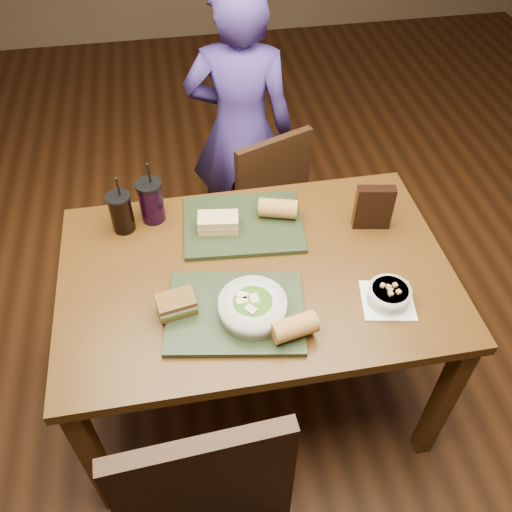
{
  "coord_description": "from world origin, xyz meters",
  "views": [
    {
      "loc": [
        -0.21,
        -1.19,
        2.09
      ],
      "look_at": [
        0.0,
        0.0,
        0.82
      ],
      "focal_mm": 38.0,
      "sensor_mm": 36.0,
      "label": 1
    }
  ],
  "objects_px": {
    "dining_table": "(256,288)",
    "tray_far": "(243,224)",
    "salad_bowl": "(253,306)",
    "chair_far": "(269,196)",
    "soup_bowl": "(389,295)",
    "sandwich_far": "(218,223)",
    "baguette_near": "(294,327)",
    "cup_cola": "(121,212)",
    "chip_bag": "(373,208)",
    "baguette_far": "(278,208)",
    "tray_near": "(236,312)",
    "sandwich_near": "(176,304)",
    "diner": "(240,130)",
    "cup_berry": "(151,201)"
  },
  "relations": [
    {
      "from": "chair_far",
      "to": "sandwich_far",
      "type": "relative_size",
      "value": 5.52
    },
    {
      "from": "tray_far",
      "to": "salad_bowl",
      "type": "height_order",
      "value": "salad_bowl"
    },
    {
      "from": "dining_table",
      "to": "chair_far",
      "type": "xyz_separation_m",
      "value": [
        0.19,
        0.71,
        -0.2
      ]
    },
    {
      "from": "chair_far",
      "to": "cup_cola",
      "type": "xyz_separation_m",
      "value": [
        -0.61,
        -0.42,
        0.36
      ]
    },
    {
      "from": "dining_table",
      "to": "cup_berry",
      "type": "height_order",
      "value": "cup_berry"
    },
    {
      "from": "sandwich_near",
      "to": "chip_bag",
      "type": "distance_m",
      "value": 0.77
    },
    {
      "from": "tray_far",
      "to": "salad_bowl",
      "type": "distance_m",
      "value": 0.42
    },
    {
      "from": "dining_table",
      "to": "tray_far",
      "type": "relative_size",
      "value": 3.1
    },
    {
      "from": "chair_far",
      "to": "tray_near",
      "type": "height_order",
      "value": "chair_far"
    },
    {
      "from": "cup_berry",
      "to": "chip_bag",
      "type": "height_order",
      "value": "cup_berry"
    },
    {
      "from": "cup_cola",
      "to": "chip_bag",
      "type": "xyz_separation_m",
      "value": [
        0.87,
        -0.14,
        0.01
      ]
    },
    {
      "from": "soup_bowl",
      "to": "cup_cola",
      "type": "height_order",
      "value": "cup_cola"
    },
    {
      "from": "chair_far",
      "to": "tray_near",
      "type": "distance_m",
      "value": 0.97
    },
    {
      "from": "chair_far",
      "to": "tray_near",
      "type": "relative_size",
      "value": 1.98
    },
    {
      "from": "chair_far",
      "to": "tray_near",
      "type": "xyz_separation_m",
      "value": [
        -0.28,
        -0.88,
        0.3
      ]
    },
    {
      "from": "chair_far",
      "to": "soup_bowl",
      "type": "height_order",
      "value": "chair_far"
    },
    {
      "from": "salad_bowl",
      "to": "dining_table",
      "type": "bearing_deg",
      "value": 76.92
    },
    {
      "from": "baguette_near",
      "to": "cup_cola",
      "type": "relative_size",
      "value": 0.58
    },
    {
      "from": "chair_far",
      "to": "baguette_near",
      "type": "height_order",
      "value": "baguette_near"
    },
    {
      "from": "baguette_near",
      "to": "baguette_far",
      "type": "distance_m",
      "value": 0.52
    },
    {
      "from": "salad_bowl",
      "to": "sandwich_far",
      "type": "distance_m",
      "value": 0.4
    },
    {
      "from": "baguette_near",
      "to": "sandwich_near",
      "type": "bearing_deg",
      "value": 155.67
    },
    {
      "from": "diner",
      "to": "tray_near",
      "type": "distance_m",
      "value": 1.12
    },
    {
      "from": "dining_table",
      "to": "sandwich_far",
      "type": "relative_size",
      "value": 8.64
    },
    {
      "from": "sandwich_near",
      "to": "soup_bowl",
      "type": "bearing_deg",
      "value": -5.69
    },
    {
      "from": "cup_berry",
      "to": "sandwich_near",
      "type": "bearing_deg",
      "value": -83.5
    },
    {
      "from": "tray_near",
      "to": "cup_cola",
      "type": "bearing_deg",
      "value": 126.39
    },
    {
      "from": "tray_near",
      "to": "tray_far",
      "type": "relative_size",
      "value": 1.0
    },
    {
      "from": "tray_far",
      "to": "baguette_far",
      "type": "bearing_deg",
      "value": 6.12
    },
    {
      "from": "chair_far",
      "to": "cup_cola",
      "type": "distance_m",
      "value": 0.83
    },
    {
      "from": "sandwich_near",
      "to": "cup_berry",
      "type": "xyz_separation_m",
      "value": [
        -0.05,
        0.45,
        0.04
      ]
    },
    {
      "from": "chair_far",
      "to": "cup_cola",
      "type": "height_order",
      "value": "cup_cola"
    },
    {
      "from": "chair_far",
      "to": "tray_far",
      "type": "bearing_deg",
      "value": -111.75
    },
    {
      "from": "tray_far",
      "to": "soup_bowl",
      "type": "bearing_deg",
      "value": -46.87
    },
    {
      "from": "dining_table",
      "to": "diner",
      "type": "relative_size",
      "value": 0.96
    },
    {
      "from": "baguette_far",
      "to": "tray_far",
      "type": "bearing_deg",
      "value": -173.88
    },
    {
      "from": "dining_table",
      "to": "baguette_near",
      "type": "bearing_deg",
      "value": -77.51
    },
    {
      "from": "baguette_near",
      "to": "diner",
      "type": "bearing_deg",
      "value": 88.62
    },
    {
      "from": "sandwich_near",
      "to": "sandwich_far",
      "type": "xyz_separation_m",
      "value": [
        0.17,
        0.34,
        0.0
      ]
    },
    {
      "from": "chair_far",
      "to": "sandwich_near",
      "type": "relative_size",
      "value": 6.51
    },
    {
      "from": "dining_table",
      "to": "chip_bag",
      "type": "bearing_deg",
      "value": 18.06
    },
    {
      "from": "tray_far",
      "to": "sandwich_near",
      "type": "bearing_deg",
      "value": -126.36
    },
    {
      "from": "soup_bowl",
      "to": "sandwich_near",
      "type": "distance_m",
      "value": 0.66
    },
    {
      "from": "diner",
      "to": "baguette_near",
      "type": "height_order",
      "value": "diner"
    },
    {
      "from": "salad_bowl",
      "to": "cup_cola",
      "type": "bearing_deg",
      "value": 128.99
    },
    {
      "from": "tray_far",
      "to": "cup_berry",
      "type": "xyz_separation_m",
      "value": [
        -0.31,
        0.1,
        0.07
      ]
    },
    {
      "from": "diner",
      "to": "sandwich_far",
      "type": "xyz_separation_m",
      "value": [
        -0.19,
        -0.73,
        0.12
      ]
    },
    {
      "from": "soup_bowl",
      "to": "sandwich_far",
      "type": "distance_m",
      "value": 0.63
    },
    {
      "from": "salad_bowl",
      "to": "soup_bowl",
      "type": "distance_m",
      "value": 0.43
    },
    {
      "from": "chair_far",
      "to": "sandwich_far",
      "type": "bearing_deg",
      "value": -119.49
    }
  ]
}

